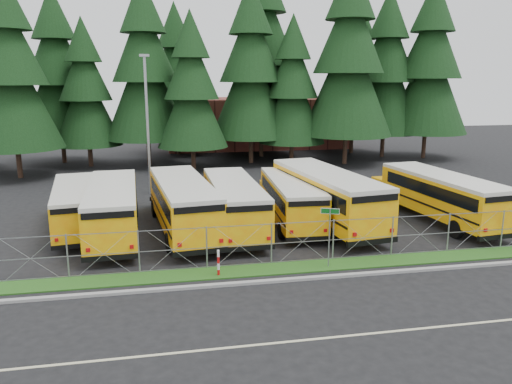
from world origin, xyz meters
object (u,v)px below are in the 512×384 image
bus_5 (290,201)px  striped_bollard (218,263)px  bus_1 (76,207)px  light_standard (147,120)px  bus_3 (182,206)px  bus_6 (323,197)px  bus_4 (233,205)px  bus_east (438,197)px  street_sign (330,225)px  bus_2 (113,210)px

bus_5 → striped_bollard: bus_5 is taller
bus_1 → bus_5: 12.38m
striped_bollard → light_standard: light_standard is taller
bus_1 → bus_3: 6.15m
bus_1 → bus_6: (14.24, -1.41, 0.30)m
bus_4 → bus_east: (12.41, -0.62, 0.03)m
striped_bollard → street_sign: bearing=0.9°
bus_2 → street_sign: (10.04, -6.74, 0.58)m
bus_4 → light_standard: bearing=114.7°
bus_east → bus_2: bearing=171.9°
bus_2 → striped_bollard: 8.48m
bus_east → bus_4: bearing=170.8°
bus_2 → striped_bollard: bus_2 is taller
bus_2 → bus_5: bus_2 is taller
bus_1 → bus_6: bus_6 is taller
bus_5 → street_sign: bearing=-87.7°
bus_4 → bus_3: bearing=178.1°
bus_3 → light_standard: size_ratio=1.13×
bus_2 → bus_6: bearing=-2.1°
bus_3 → street_sign: (6.30, -6.82, 0.53)m
striped_bollard → bus_2: bearing=126.1°
bus_3 → light_standard: light_standard is taller
bus_2 → bus_3: bus_3 is taller
bus_6 → bus_east: (6.99, -0.78, -0.14)m
bus_6 → striped_bollard: (-7.06, -7.02, -1.00)m
bus_3 → light_standard: 10.96m
bus_2 → bus_east: bus_east is taller
bus_2 → bus_4: (6.62, 0.03, -0.03)m
bus_3 → bus_6: size_ratio=0.94×
bus_5 → striped_bollard: size_ratio=8.56×
bus_4 → bus_east: bus_east is taller
bus_3 → striped_bollard: bus_3 is taller
bus_4 → bus_6: 5.42m
bus_4 → bus_5: size_ratio=1.06×
bus_1 → bus_3: bus_3 is taller
bus_4 → street_sign: bearing=-64.0°
bus_3 → bus_east: size_ratio=1.03×
bus_2 → bus_east: (19.02, -0.59, 0.01)m
street_sign → bus_1: bearing=145.8°
bus_2 → bus_6: 12.03m
bus_5 → striped_bollard: (-5.16, -7.50, -0.75)m
bus_2 → bus_east: size_ratio=1.00×
bus_6 → bus_3: bearing=173.0°
bus_3 → street_sign: bus_3 is taller
bus_1 → bus_6: 14.31m
bus_5 → bus_6: (1.90, -0.48, 0.25)m
bus_3 → bus_4: size_ratio=1.06×
bus_6 → light_standard: 14.76m
bus_1 → street_sign: size_ratio=3.53×
bus_3 → bus_4: bus_3 is taller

